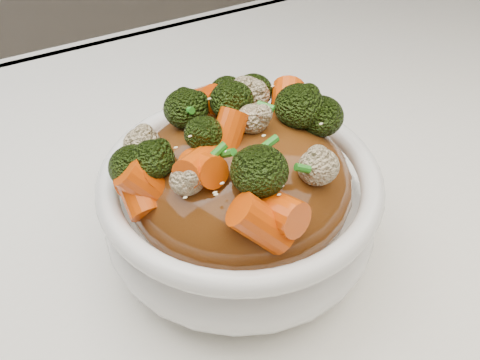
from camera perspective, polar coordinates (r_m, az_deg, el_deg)
tablecloth at (r=0.47m, az=0.73°, el=-9.15°), size 1.20×0.80×0.04m
bowl at (r=0.43m, az=0.00°, el=-3.07°), size 0.24×0.24×0.08m
sauce_base at (r=0.41m, az=0.00°, el=-0.30°), size 0.19×0.19×0.09m
carrots at (r=0.37m, az=0.00°, el=6.47°), size 0.19×0.19×0.05m
broccoli at (r=0.37m, az=0.00°, el=6.36°), size 0.19×0.19×0.04m
cauliflower at (r=0.38m, az=0.00°, el=6.12°), size 0.19×0.19×0.03m
scallions at (r=0.37m, az=0.00°, el=6.59°), size 0.14×0.14×0.02m
sesame_seeds at (r=0.37m, az=0.00°, el=6.59°), size 0.17×0.17×0.01m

